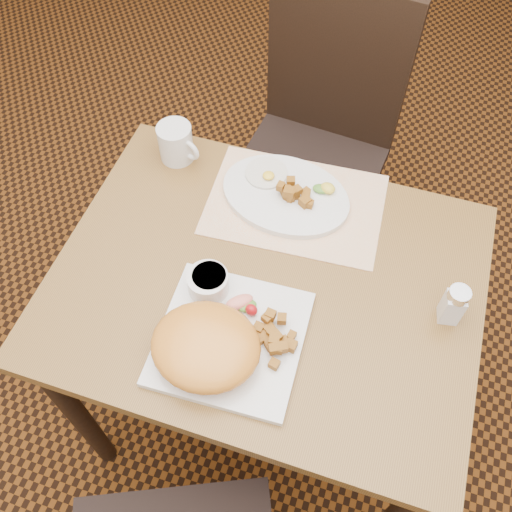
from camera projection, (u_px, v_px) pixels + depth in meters
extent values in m
plane|color=black|center=(263.00, 401.00, 1.83)|extent=(8.00, 8.00, 0.00)
cube|color=brown|center=(266.00, 284.00, 1.22)|extent=(0.90, 0.70, 0.03)
cylinder|color=black|center=(78.00, 415.00, 1.44)|extent=(0.05, 0.05, 0.71)
cylinder|color=black|center=(170.00, 233.00, 1.76)|extent=(0.05, 0.05, 0.71)
cylinder|color=black|center=(429.00, 303.00, 1.62)|extent=(0.05, 0.05, 0.71)
cube|color=black|center=(307.00, 174.00, 1.77)|extent=(0.46, 0.46, 0.05)
cylinder|color=black|center=(367.00, 200.00, 2.02)|extent=(0.04, 0.04, 0.42)
cylinder|color=black|center=(334.00, 279.00, 1.84)|extent=(0.04, 0.04, 0.42)
cylinder|color=black|center=(273.00, 170.00, 2.10)|extent=(0.04, 0.04, 0.42)
cylinder|color=black|center=(233.00, 243.00, 1.92)|extent=(0.04, 0.04, 0.42)
cube|color=black|center=(338.00, 64.00, 1.65)|extent=(0.42, 0.08, 0.50)
cube|color=white|center=(295.00, 204.00, 1.32)|extent=(0.42, 0.30, 0.00)
cube|color=silver|center=(231.00, 338.00, 1.12)|extent=(0.29, 0.29, 0.02)
ellipsoid|color=orange|center=(206.00, 346.00, 1.06)|extent=(0.21, 0.19, 0.08)
ellipsoid|color=orange|center=(215.00, 365.00, 1.07)|extent=(0.08, 0.07, 0.03)
ellipsoid|color=orange|center=(183.00, 329.00, 1.11)|extent=(0.08, 0.07, 0.03)
cylinder|color=silver|center=(208.00, 283.00, 1.16)|extent=(0.08, 0.08, 0.05)
cylinder|color=beige|center=(209.00, 276.00, 1.14)|extent=(0.07, 0.07, 0.01)
ellipsoid|color=#387223|center=(247.00, 306.00, 1.15)|extent=(0.05, 0.05, 0.01)
ellipsoid|color=red|center=(251.00, 310.00, 1.13)|extent=(0.03, 0.03, 0.03)
ellipsoid|color=#F28C72|center=(239.00, 302.00, 1.15)|extent=(0.06, 0.06, 0.02)
cylinder|color=white|center=(266.00, 173.00, 1.35)|extent=(0.10, 0.10, 0.01)
ellipsoid|color=yellow|center=(268.00, 175.00, 1.33)|extent=(0.03, 0.03, 0.01)
ellipsoid|color=#387223|center=(321.00, 189.00, 1.31)|extent=(0.04, 0.03, 0.01)
ellipsoid|color=yellow|center=(328.00, 188.00, 1.31)|extent=(0.04, 0.04, 0.02)
cube|color=white|center=(452.00, 307.00, 1.12)|extent=(0.04, 0.04, 0.08)
cylinder|color=silver|center=(459.00, 295.00, 1.08)|extent=(0.05, 0.05, 0.02)
cylinder|color=silver|center=(176.00, 143.00, 1.37)|extent=(0.08, 0.08, 0.09)
torus|color=silver|center=(190.00, 150.00, 1.35)|extent=(0.06, 0.03, 0.06)
cube|color=#9F6319|center=(258.00, 328.00, 1.11)|extent=(0.02, 0.02, 0.02)
cube|color=#9F6319|center=(281.00, 341.00, 1.10)|extent=(0.02, 0.02, 0.01)
cube|color=#9F6319|center=(248.00, 338.00, 1.11)|extent=(0.02, 0.02, 0.01)
cube|color=#9F6319|center=(271.00, 343.00, 1.10)|extent=(0.02, 0.02, 0.01)
cube|color=#9F6319|center=(271.00, 333.00, 1.10)|extent=(0.02, 0.02, 0.01)
cube|color=#9F6319|center=(274.00, 349.00, 1.07)|extent=(0.02, 0.02, 0.02)
cube|color=#9F6319|center=(267.00, 318.00, 1.11)|extent=(0.02, 0.02, 0.02)
cube|color=#9F6319|center=(270.00, 346.00, 1.10)|extent=(0.02, 0.02, 0.01)
cube|color=#9F6319|center=(274.00, 364.00, 1.07)|extent=(0.02, 0.02, 0.02)
cube|color=#9F6319|center=(292.00, 336.00, 1.11)|extent=(0.02, 0.02, 0.02)
cube|color=#9F6319|center=(270.00, 315.00, 1.11)|extent=(0.02, 0.02, 0.02)
cube|color=#9F6319|center=(265.00, 336.00, 1.11)|extent=(0.02, 0.02, 0.01)
cube|color=#9F6319|center=(277.00, 348.00, 1.08)|extent=(0.02, 0.02, 0.02)
cube|color=#9F6319|center=(283.00, 347.00, 1.08)|extent=(0.02, 0.02, 0.02)
cube|color=#9F6319|center=(274.00, 340.00, 1.09)|extent=(0.02, 0.02, 0.02)
cube|color=#9F6319|center=(272.00, 339.00, 1.10)|extent=(0.02, 0.02, 0.01)
cube|color=#9F6319|center=(256.00, 334.00, 1.11)|extent=(0.02, 0.02, 0.01)
cube|color=#9F6319|center=(276.00, 337.00, 1.09)|extent=(0.03, 0.03, 0.02)
cube|color=#9F6319|center=(268.00, 341.00, 1.10)|extent=(0.03, 0.03, 0.02)
cube|color=#9F6319|center=(283.00, 341.00, 1.10)|extent=(0.02, 0.02, 0.02)
cube|color=#9F6319|center=(291.00, 346.00, 1.09)|extent=(0.02, 0.02, 0.02)
cube|color=#9F6319|center=(273.00, 343.00, 1.08)|extent=(0.02, 0.02, 0.01)
cube|color=#9F6319|center=(251.00, 340.00, 1.10)|extent=(0.02, 0.02, 0.02)
cube|color=#9F6319|center=(270.00, 330.00, 1.11)|extent=(0.03, 0.03, 0.02)
cube|color=#9F6319|center=(282.00, 319.00, 1.11)|extent=(0.02, 0.02, 0.02)
cube|color=#9F6319|center=(258.00, 341.00, 1.10)|extent=(0.02, 0.02, 0.02)
cube|color=#9F6319|center=(289.00, 190.00, 1.31)|extent=(0.02, 0.02, 0.02)
cube|color=#9F6319|center=(290.00, 197.00, 1.30)|extent=(0.02, 0.02, 0.02)
cube|color=#9F6319|center=(309.00, 204.00, 1.29)|extent=(0.02, 0.02, 0.02)
cube|color=#9F6319|center=(291.00, 181.00, 1.30)|extent=(0.02, 0.02, 0.02)
cube|color=#9F6319|center=(286.00, 191.00, 1.30)|extent=(0.03, 0.03, 0.02)
cube|color=#9F6319|center=(297.00, 190.00, 1.29)|extent=(0.03, 0.03, 0.02)
cube|color=#9F6319|center=(281.00, 186.00, 1.29)|extent=(0.02, 0.02, 0.02)
cube|color=#9F6319|center=(286.00, 192.00, 1.30)|extent=(0.03, 0.03, 0.02)
cube|color=#9F6319|center=(306.00, 192.00, 1.31)|extent=(0.02, 0.02, 0.02)
cube|color=#9F6319|center=(289.00, 192.00, 1.28)|extent=(0.02, 0.02, 0.02)
cube|color=#9F6319|center=(306.00, 196.00, 1.30)|extent=(0.02, 0.02, 0.02)
cube|color=#9F6319|center=(296.00, 194.00, 1.30)|extent=(0.02, 0.02, 0.02)
cube|color=#9F6319|center=(291.00, 193.00, 1.28)|extent=(0.02, 0.02, 0.02)
cube|color=#9F6319|center=(290.00, 196.00, 1.30)|extent=(0.02, 0.02, 0.02)
cube|color=#9F6319|center=(305.00, 202.00, 1.29)|extent=(0.03, 0.03, 0.02)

